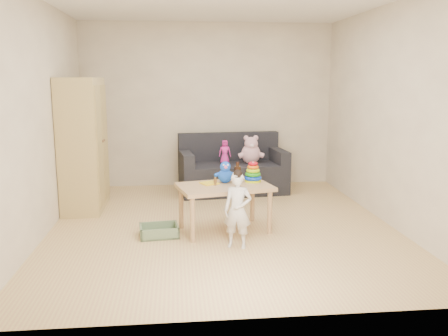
{
  "coord_description": "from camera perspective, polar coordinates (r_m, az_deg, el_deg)",
  "views": [
    {
      "loc": [
        -0.53,
        -5.41,
        1.73
      ],
      "look_at": [
        0.05,
        0.25,
        0.65
      ],
      "focal_mm": 38.0,
      "sensor_mm": 36.0,
      "label": 1
    }
  ],
  "objects": [
    {
      "name": "brown_bottle",
      "position": [
        5.56,
        1.64,
        -0.61
      ],
      "size": [
        0.08,
        0.08,
        0.23
      ],
      "color": "black",
      "rests_on": "play_table"
    },
    {
      "name": "wooden_figure",
      "position": [
        5.34,
        -1.06,
        -1.61
      ],
      "size": [
        0.05,
        0.05,
        0.1
      ],
      "primitive_type": null,
      "rotation": [
        0.0,
        0.0,
        0.55
      ],
      "color": "brown",
      "rests_on": "play_table"
    },
    {
      "name": "play_table",
      "position": [
        5.44,
        0.07,
        -4.85
      ],
      "size": [
        1.14,
        0.86,
        0.54
      ],
      "primitive_type": "cube",
      "rotation": [
        0.0,
        0.0,
        0.22
      ],
      "color": "tan",
      "rests_on": "ground"
    },
    {
      "name": "doll",
      "position": [
        7.17,
        0.1,
        1.9
      ],
      "size": [
        0.18,
        0.12,
        0.36
      ],
      "primitive_type": "imported",
      "rotation": [
        0.0,
        0.0,
        0.01
      ],
      "color": "#ED2CA9",
      "rests_on": "sofa"
    },
    {
      "name": "wardrobe",
      "position": [
        6.52,
        -16.57,
        2.72
      ],
      "size": [
        0.48,
        0.97,
        1.74
      ],
      "primitive_type": "cube",
      "color": "tan",
      "rests_on": "ground"
    },
    {
      "name": "sofa",
      "position": [
        7.28,
        1.07,
        -1.19
      ],
      "size": [
        1.67,
        0.95,
        0.45
      ],
      "primitive_type": "cube",
      "rotation": [
        0.0,
        0.0,
        0.1
      ],
      "color": "black",
      "rests_on": "ground"
    },
    {
      "name": "pink_bear",
      "position": [
        7.25,
        3.25,
        2.0
      ],
      "size": [
        0.32,
        0.28,
        0.36
      ],
      "primitive_type": null,
      "rotation": [
        0.0,
        0.0,
        0.02
      ],
      "color": "#E1A6B8",
      "rests_on": "sofa"
    },
    {
      "name": "storage_bin",
      "position": [
        5.36,
        -7.81,
        -7.48
      ],
      "size": [
        0.45,
        0.36,
        0.13
      ],
      "primitive_type": null,
      "rotation": [
        0.0,
        0.0,
        0.11
      ],
      "color": "#667F5C",
      "rests_on": "ground"
    },
    {
      "name": "ring_stacker",
      "position": [
        5.54,
        3.5,
        -0.7
      ],
      "size": [
        0.21,
        0.21,
        0.24
      ],
      "color": "#D3ED0C",
      "rests_on": "play_table"
    },
    {
      "name": "blue_plush",
      "position": [
        5.48,
        0.15,
        -0.44
      ],
      "size": [
        0.26,
        0.24,
        0.25
      ],
      "primitive_type": null,
      "rotation": [
        0.0,
        0.0,
        0.42
      ],
      "color": "blue",
      "rests_on": "play_table"
    },
    {
      "name": "room",
      "position": [
        5.46,
        -0.26,
        6.22
      ],
      "size": [
        4.5,
        4.5,
        4.5
      ],
      "color": "#D7B873",
      "rests_on": "ground"
    },
    {
      "name": "yellow_book",
      "position": [
        5.44,
        -1.77,
        -1.83
      ],
      "size": [
        0.24,
        0.24,
        0.01
      ],
      "primitive_type": "cube",
      "rotation": [
        0.0,
        0.0,
        0.46
      ],
      "color": "yellow",
      "rests_on": "play_table"
    },
    {
      "name": "toddler",
      "position": [
        4.89,
        1.65,
        -5.2
      ],
      "size": [
        0.33,
        0.27,
        0.78
      ],
      "primitive_type": "imported",
      "rotation": [
        0.0,
        0.0,
        -0.32
      ],
      "color": "silver",
      "rests_on": "ground"
    }
  ]
}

